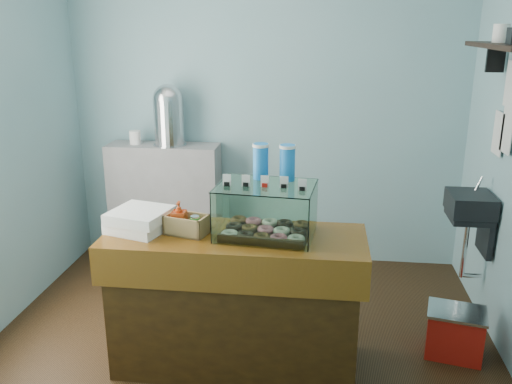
# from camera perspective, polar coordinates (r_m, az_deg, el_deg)

# --- Properties ---
(ground) EXTENTS (3.50, 3.50, 0.00)m
(ground) POSITION_cam_1_polar(r_m,az_deg,el_deg) (3.94, -1.52, -15.43)
(ground) COLOR black
(ground) RESTS_ON ground
(room_shell) EXTENTS (3.54, 3.04, 2.82)m
(room_shell) POSITION_cam_1_polar(r_m,az_deg,el_deg) (3.35, -1.29, 10.00)
(room_shell) COLOR #7AA9B3
(room_shell) RESTS_ON ground
(counter) EXTENTS (1.60, 0.60, 0.90)m
(counter) POSITION_cam_1_polar(r_m,az_deg,el_deg) (3.49, -2.21, -11.33)
(counter) COLOR #3E250C
(counter) RESTS_ON ground
(back_shelf) EXTENTS (1.00, 0.32, 1.10)m
(back_shelf) POSITION_cam_1_polar(r_m,az_deg,el_deg) (5.06, -9.48, -1.16)
(back_shelf) COLOR gray
(back_shelf) RESTS_ON ground
(display_case) EXTENTS (0.62, 0.48, 0.54)m
(display_case) POSITION_cam_1_polar(r_m,az_deg,el_deg) (3.28, 1.24, -1.60)
(display_case) COLOR #362110
(display_case) RESTS_ON counter
(condiment_crate) EXTENTS (0.28, 0.21, 0.20)m
(condiment_crate) POSITION_cam_1_polar(r_m,az_deg,el_deg) (3.33, -7.52, -3.19)
(condiment_crate) COLOR tan
(condiment_crate) RESTS_ON counter
(pastry_boxes) EXTENTS (0.41, 0.42, 0.13)m
(pastry_boxes) POSITION_cam_1_polar(r_m,az_deg,el_deg) (3.44, -12.09, -2.88)
(pastry_boxes) COLOR white
(pastry_boxes) RESTS_ON counter
(coffee_urn) EXTENTS (0.29, 0.29, 0.54)m
(coffee_urn) POSITION_cam_1_polar(r_m,az_deg,el_deg) (4.83, -9.19, 8.16)
(coffee_urn) COLOR silver
(coffee_urn) RESTS_ON back_shelf
(red_cooler) EXTENTS (0.42, 0.36, 0.33)m
(red_cooler) POSITION_cam_1_polar(r_m,az_deg,el_deg) (3.95, 20.20, -13.71)
(red_cooler) COLOR red
(red_cooler) RESTS_ON ground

